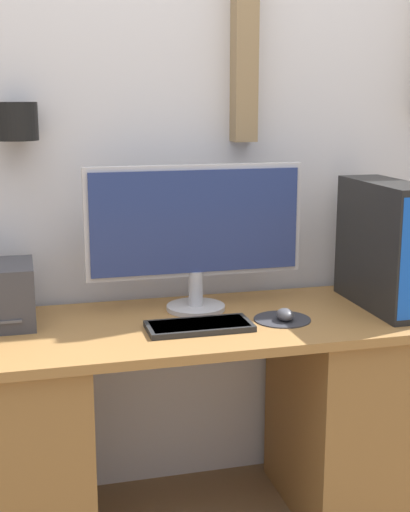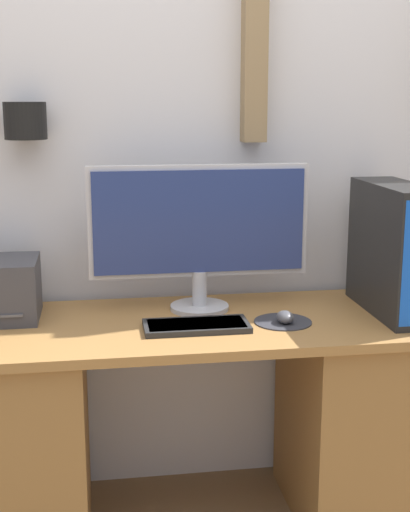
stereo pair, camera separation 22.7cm
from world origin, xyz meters
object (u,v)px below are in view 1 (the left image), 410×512
object	(u,v)px
mouse	(285,315)
computer_tower	(386,245)
keyboard	(200,326)
monitor	(195,228)

from	to	relation	value
mouse	computer_tower	size ratio (longest dim) A/B	0.16
computer_tower	keyboard	bearing A→B (deg)	-173.23
monitor	computer_tower	xyz separation A→B (m)	(0.64, -0.13, -0.07)
mouse	keyboard	bearing A→B (deg)	-179.55
mouse	monitor	bearing A→B (deg)	140.15
monitor	keyboard	distance (m)	0.35
mouse	computer_tower	world-z (taller)	computer_tower
monitor	mouse	world-z (taller)	monitor
keyboard	mouse	size ratio (longest dim) A/B	4.66
mouse	computer_tower	bearing A→B (deg)	11.30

